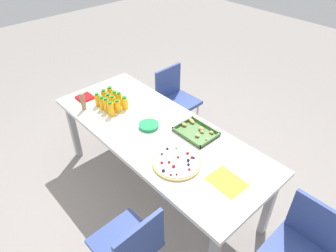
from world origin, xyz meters
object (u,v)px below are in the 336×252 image
object	(u,v)px
juice_bottle_11	(124,103)
napkin_stack	(85,97)
juice_bottle_2	(107,105)
paper_folder	(227,182)
juice_bottle_3	(111,109)
chair_far_left	(175,96)
chair_end	(303,247)
juice_bottle_5	(109,100)
juice_bottle_9	(115,98)
juice_bottle_1	(102,103)
juice_bottle_8	(110,94)
juice_bottle_0	(98,100)
party_table	(157,136)
snack_tray	(196,131)
fruit_pizza	(177,163)
plate_stack	(149,125)
juice_bottle_6	(113,103)
juice_bottle_7	(118,106)
juice_bottle_10	(119,99)
juice_bottle_4	(104,97)
cardboard_tube	(83,101)
chair_near_right	(130,245)

from	to	relation	value
juice_bottle_11	napkin_stack	bearing A→B (deg)	-156.04
juice_bottle_2	paper_folder	world-z (taller)	juice_bottle_2
juice_bottle_3	napkin_stack	distance (m)	0.44
chair_far_left	chair_end	world-z (taller)	same
juice_bottle_5	juice_bottle_3	bearing A→B (deg)	-26.06
chair_far_left	juice_bottle_9	xyz separation A→B (m)	(-0.02, -0.80, 0.31)
juice_bottle_1	paper_folder	size ratio (longest dim) A/B	0.51
juice_bottle_8	juice_bottle_9	size ratio (longest dim) A/B	1.11
juice_bottle_0	juice_bottle_1	size ratio (longest dim) A/B	1.04
party_table	snack_tray	xyz separation A→B (m)	(0.25, 0.23, 0.08)
juice_bottle_2	napkin_stack	xyz separation A→B (m)	(-0.35, -0.04, -0.06)
snack_tray	juice_bottle_8	bearing A→B (deg)	-165.21
fruit_pizza	plate_stack	world-z (taller)	fruit_pizza
juice_bottle_6	snack_tray	size ratio (longest dim) A/B	0.43
juice_bottle_7	juice_bottle_10	world-z (taller)	juice_bottle_10
juice_bottle_8	napkin_stack	distance (m)	0.28
juice_bottle_9	juice_bottle_10	world-z (taller)	juice_bottle_10
juice_bottle_5	juice_bottle_11	distance (m)	0.17
juice_bottle_0	juice_bottle_9	world-z (taller)	juice_bottle_0
juice_bottle_0	juice_bottle_3	distance (m)	0.23
chair_far_left	fruit_pizza	size ratio (longest dim) A/B	2.22
chair_far_left	chair_end	bearing A→B (deg)	69.45
paper_folder	party_table	bearing A→B (deg)	178.61
party_table	juice_bottle_2	xyz separation A→B (m)	(-0.55, -0.15, 0.13)
juice_bottle_4	snack_tray	xyz separation A→B (m)	(0.93, 0.32, -0.06)
juice_bottle_8	napkin_stack	size ratio (longest dim) A/B	1.00
juice_bottle_4	paper_folder	distance (m)	1.48
fruit_pizza	snack_tray	distance (m)	0.43
cardboard_tube	paper_folder	xyz separation A→B (m)	(1.52, 0.28, -0.08)
napkin_stack	party_table	bearing A→B (deg)	12.22
plate_stack	juice_bottle_4	bearing A→B (deg)	-173.41
juice_bottle_6	juice_bottle_9	bearing A→B (deg)	136.01
juice_bottle_11	cardboard_tube	distance (m)	0.39
juice_bottle_4	plate_stack	world-z (taller)	juice_bottle_4
juice_bottle_9	paper_folder	size ratio (longest dim) A/B	0.52
chair_near_right	juice_bottle_7	bearing A→B (deg)	55.87
chair_far_left	juice_bottle_10	world-z (taller)	juice_bottle_10
juice_bottle_4	paper_folder	bearing A→B (deg)	2.64
juice_bottle_1	juice_bottle_3	bearing A→B (deg)	-1.65
juice_bottle_1	juice_bottle_7	bearing A→B (deg)	27.29
juice_bottle_1	chair_near_right	bearing A→B (deg)	-26.26
chair_near_right	juice_bottle_2	size ratio (longest dim) A/B	5.69
juice_bottle_11	cardboard_tube	world-z (taller)	cardboard_tube
juice_bottle_0	snack_tray	world-z (taller)	juice_bottle_0
party_table	juice_bottle_8	bearing A→B (deg)	-178.82
juice_bottle_2	juice_bottle_4	size ratio (longest dim) A/B	0.98
juice_bottle_3	juice_bottle_9	size ratio (longest dim) A/B	1.09
juice_bottle_2	juice_bottle_5	size ratio (longest dim) A/B	1.07
juice_bottle_4	juice_bottle_5	xyz separation A→B (m)	(0.07, 0.00, -0.01)
juice_bottle_1	juice_bottle_10	distance (m)	0.16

